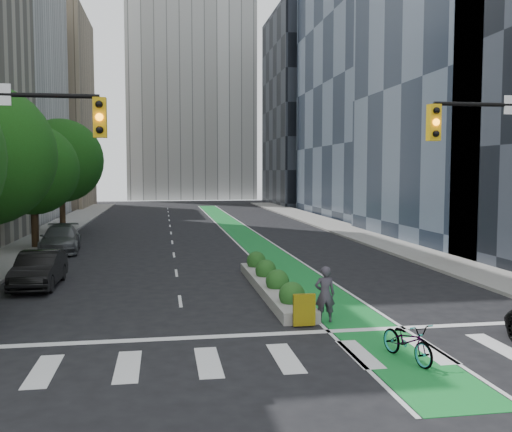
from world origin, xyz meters
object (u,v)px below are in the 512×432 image
object	(u,v)px
bicycle	(408,341)
parked_car_left_far	(61,239)
median_planter	(272,283)
cyclist	(325,294)
parked_car_left_mid	(39,269)

from	to	relation	value
bicycle	parked_car_left_far	world-z (taller)	parked_car_left_far
bicycle	parked_car_left_far	distance (m)	25.21
median_planter	cyclist	world-z (taller)	cyclist
cyclist	parked_car_left_far	size ratio (longest dim) A/B	0.33
parked_car_left_mid	parked_car_left_far	world-z (taller)	parked_car_left_far
cyclist	parked_car_left_far	xyz separation A→B (m)	(-11.20, 18.09, -0.12)
median_planter	parked_car_left_far	world-z (taller)	parked_car_left_far
parked_car_left_far	median_planter	bearing A→B (deg)	-57.33
parked_car_left_far	cyclist	bearing A→B (deg)	-63.55
median_planter	parked_car_left_far	size ratio (longest dim) A/B	1.89
median_planter	parked_car_left_far	xyz separation A→B (m)	(-10.40, 13.32, 0.42)
median_planter	parked_car_left_mid	size ratio (longest dim) A/B	2.26
bicycle	median_planter	bearing A→B (deg)	88.35
median_planter	cyclist	size ratio (longest dim) A/B	5.63
bicycle	parked_car_left_far	bearing A→B (deg)	105.47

